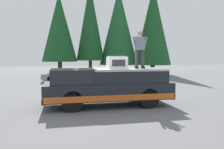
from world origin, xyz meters
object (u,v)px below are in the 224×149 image
(compressor_unit, at_px, (117,62))
(parked_car_silver, at_px, (129,74))
(person_on_truck_bed, at_px, (140,48))
(parked_car_grey, at_px, (66,75))
(pickup_truck, at_px, (108,86))

(compressor_unit, bearing_deg, parked_car_silver, -19.45)
(person_on_truck_bed, relative_size, parked_car_grey, 0.41)
(parked_car_silver, bearing_deg, person_on_truck_bed, 165.69)
(pickup_truck, distance_m, compressor_unit, 1.13)
(compressor_unit, xyz_separation_m, parked_car_grey, (10.45, 1.98, -1.35))
(person_on_truck_bed, bearing_deg, parked_car_silver, -14.31)
(parked_car_silver, relative_size, parked_car_grey, 1.00)
(compressor_unit, relative_size, parked_car_silver, 0.20)
(person_on_truck_bed, bearing_deg, parked_car_grey, 16.15)
(person_on_truck_bed, height_order, parked_car_grey, person_on_truck_bed)
(parked_car_silver, xyz_separation_m, parked_car_grey, (-0.30, 5.77, 0.00))
(pickup_truck, height_order, person_on_truck_bed, person_on_truck_bed)
(parked_car_silver, distance_m, parked_car_grey, 5.78)
(person_on_truck_bed, height_order, parked_car_silver, person_on_truck_bed)
(pickup_truck, bearing_deg, compressor_unit, -94.54)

